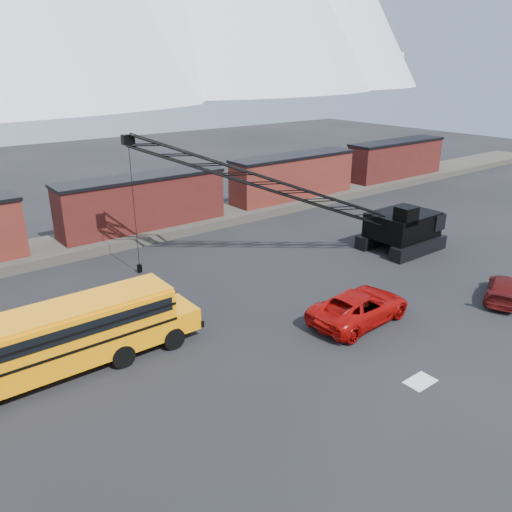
% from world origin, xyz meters
% --- Properties ---
extents(ground, '(160.00, 160.00, 0.00)m').
position_xyz_m(ground, '(0.00, 0.00, 0.00)').
color(ground, black).
rests_on(ground, ground).
extents(gravel_berm, '(120.00, 5.00, 0.70)m').
position_xyz_m(gravel_berm, '(0.00, 22.00, 0.35)').
color(gravel_berm, '#4E4940').
rests_on(gravel_berm, ground).
extents(boxcar_mid, '(13.70, 3.10, 4.17)m').
position_xyz_m(boxcar_mid, '(0.00, 22.00, 2.76)').
color(boxcar_mid, '#4B1615').
rests_on(boxcar_mid, gravel_berm).
extents(boxcar_east_near, '(13.70, 3.10, 4.17)m').
position_xyz_m(boxcar_east_near, '(16.00, 22.00, 2.76)').
color(boxcar_east_near, '#4E1B16').
rests_on(boxcar_east_near, gravel_berm).
extents(boxcar_east_far, '(13.70, 3.10, 4.17)m').
position_xyz_m(boxcar_east_far, '(32.00, 22.00, 2.76)').
color(boxcar_east_far, '#4B1615').
rests_on(boxcar_east_far, gravel_berm).
extents(snow_patch, '(1.40, 0.90, 0.02)m').
position_xyz_m(snow_patch, '(0.50, -4.00, 0.01)').
color(snow_patch, silver).
rests_on(snow_patch, ground).
extents(school_bus, '(11.65, 2.65, 3.19)m').
position_xyz_m(school_bus, '(-11.17, 6.19, 1.79)').
color(school_bus, orange).
rests_on(school_bus, ground).
extents(red_pickup, '(6.34, 3.20, 1.72)m').
position_xyz_m(red_pickup, '(2.58, 1.41, 0.86)').
color(red_pickup, '#A10A07').
rests_on(red_pickup, ground).
extents(maroon_suv, '(5.01, 3.54, 1.35)m').
position_xyz_m(maroon_suv, '(11.39, -1.98, 0.67)').
color(maroon_suv, '#500E0E').
rests_on(maroon_suv, ground).
extents(crawler_crane, '(20.96, 10.17, 9.27)m').
position_xyz_m(crawler_crane, '(4.33, 10.99, 5.49)').
color(crawler_crane, black).
rests_on(crawler_crane, ground).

